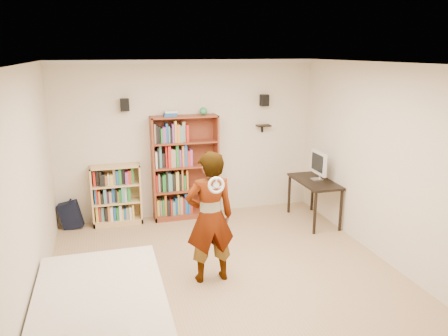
# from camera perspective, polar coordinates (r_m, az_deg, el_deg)

# --- Properties ---
(ground) EXTENTS (4.50, 5.00, 0.01)m
(ground) POSITION_cam_1_polar(r_m,az_deg,el_deg) (5.77, 0.62, -14.45)
(ground) COLOR tan
(ground) RESTS_ON ground
(room_shell) EXTENTS (4.52, 5.02, 2.71)m
(room_shell) POSITION_cam_1_polar(r_m,az_deg,el_deg) (5.13, 0.68, 2.92)
(room_shell) COLOR beige
(room_shell) RESTS_ON ground
(crown_molding) EXTENTS (4.50, 5.00, 0.06)m
(crown_molding) POSITION_cam_1_polar(r_m,az_deg,el_deg) (5.02, 0.71, 13.10)
(crown_molding) COLOR silver
(crown_molding) RESTS_ON room_shell
(speaker_left) EXTENTS (0.14, 0.12, 0.20)m
(speaker_left) POSITION_cam_1_polar(r_m,az_deg,el_deg) (7.27, -12.85, 8.06)
(speaker_left) COLOR black
(speaker_left) RESTS_ON room_shell
(speaker_right) EXTENTS (0.14, 0.12, 0.20)m
(speaker_right) POSITION_cam_1_polar(r_m,az_deg,el_deg) (7.77, 5.30, 8.80)
(speaker_right) COLOR black
(speaker_right) RESTS_ON room_shell
(wall_shelf) EXTENTS (0.25, 0.16, 0.02)m
(wall_shelf) POSITION_cam_1_polar(r_m,az_deg,el_deg) (7.84, 5.19, 5.54)
(wall_shelf) COLOR black
(wall_shelf) RESTS_ON room_shell
(tall_bookshelf) EXTENTS (1.13, 0.33, 1.79)m
(tall_bookshelf) POSITION_cam_1_polar(r_m,az_deg,el_deg) (7.53, -5.07, 0.04)
(tall_bookshelf) COLOR brown
(tall_bookshelf) RESTS_ON ground
(low_bookshelf) EXTENTS (0.81, 0.30, 1.01)m
(low_bookshelf) POSITION_cam_1_polar(r_m,az_deg,el_deg) (7.54, -13.86, -3.43)
(low_bookshelf) COLOR #DAB275
(low_bookshelf) RESTS_ON ground
(computer_desk) EXTENTS (0.54, 1.08, 0.73)m
(computer_desk) POSITION_cam_1_polar(r_m,az_deg,el_deg) (7.61, 11.63, -4.22)
(computer_desk) COLOR black
(computer_desk) RESTS_ON ground
(imac) EXTENTS (0.15, 0.49, 0.48)m
(imac) POSITION_cam_1_polar(r_m,az_deg,el_deg) (7.48, 12.11, 0.27)
(imac) COLOR silver
(imac) RESTS_ON computer_desk
(daybed) EXTENTS (1.32, 2.03, 0.60)m
(daybed) POSITION_cam_1_polar(r_m,az_deg,el_deg) (4.83, -15.83, -17.32)
(daybed) COLOR beige
(daybed) RESTS_ON ground
(person) EXTENTS (0.63, 0.43, 1.69)m
(person) POSITION_cam_1_polar(r_m,az_deg,el_deg) (5.44, -1.84, -6.48)
(person) COLOR black
(person) RESTS_ON ground
(wii_wheel) EXTENTS (0.20, 0.08, 0.20)m
(wii_wheel) POSITION_cam_1_polar(r_m,az_deg,el_deg) (4.98, -1.02, -2.26)
(wii_wheel) COLOR silver
(wii_wheel) RESTS_ON person
(navy_bag) EXTENTS (0.37, 0.27, 0.47)m
(navy_bag) POSITION_cam_1_polar(r_m,az_deg,el_deg) (7.64, -19.40, -5.79)
(navy_bag) COLOR black
(navy_bag) RESTS_ON ground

